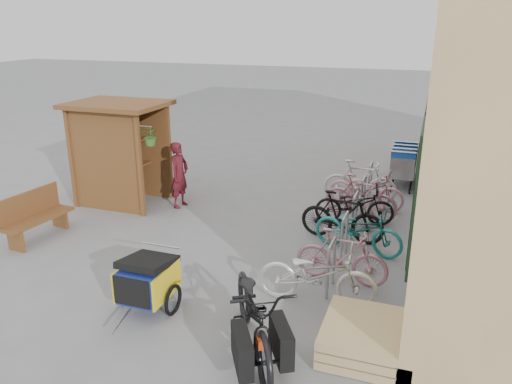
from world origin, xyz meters
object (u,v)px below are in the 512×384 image
(child_trailer, at_px, (147,279))
(bike_5, at_px, (361,197))
(bench, at_px, (34,215))
(bike_7, at_px, (360,182))
(bike_0, at_px, (317,274))
(bike_6, at_px, (366,189))
(shopping_carts, at_px, (405,159))
(pallet_stack, at_px, (362,337))
(kiosk, at_px, (116,139))
(bike_4, at_px, (354,205))
(bike_1, at_px, (342,256))
(bike_2, at_px, (358,229))
(person_kiosk, at_px, (179,175))
(bike_3, at_px, (342,216))
(cargo_bike, at_px, (255,314))

(child_trailer, bearing_deg, bike_5, 62.57)
(bench, xyz_separation_m, bike_7, (5.79, 4.27, 0.03))
(bike_0, distance_m, bike_7, 4.77)
(bike_0, bearing_deg, bike_6, -7.16)
(shopping_carts, xyz_separation_m, child_trailer, (-3.19, -7.75, -0.16))
(bench, bearing_deg, pallet_stack, -6.27)
(kiosk, bearing_deg, bike_4, 5.06)
(bike_1, height_order, bike_5, bike_5)
(bike_7, bearing_deg, bike_2, -175.31)
(kiosk, xyz_separation_m, bike_1, (5.68, -2.11, -1.09))
(bike_0, bearing_deg, shopping_carts, -12.29)
(kiosk, relative_size, bike_4, 1.50)
(shopping_carts, xyz_separation_m, person_kiosk, (-4.80, -3.65, 0.12))
(bike_3, relative_size, bike_7, 0.97)
(bike_5, bearing_deg, bike_7, 20.10)
(bench, relative_size, bike_6, 0.88)
(bike_2, bearing_deg, bike_6, 16.77)
(bike_0, height_order, bike_5, bike_5)
(bike_0, bearing_deg, bike_5, -7.00)
(kiosk, distance_m, shopping_carts, 7.42)
(bike_0, relative_size, bike_6, 1.04)
(bike_1, bearing_deg, bike_5, 5.48)
(kiosk, distance_m, bench, 2.64)
(pallet_stack, xyz_separation_m, bike_0, (-0.83, 0.99, 0.27))
(bike_0, height_order, bike_7, bike_7)
(child_trailer, height_order, cargo_bike, cargo_bike)
(child_trailer, distance_m, person_kiosk, 4.41)
(child_trailer, bearing_deg, pallet_stack, 0.36)
(pallet_stack, distance_m, bike_1, 1.87)
(bike_5, height_order, bike_7, bike_7)
(person_kiosk, relative_size, bike_3, 0.92)
(kiosk, distance_m, bike_1, 6.16)
(bike_6, bearing_deg, child_trailer, 163.92)
(bike_4, bearing_deg, bike_7, -5.66)
(shopping_carts, distance_m, bike_1, 6.00)
(person_kiosk, bearing_deg, pallet_stack, -123.18)
(person_kiosk, bearing_deg, shopping_carts, -45.58)
(kiosk, bearing_deg, child_trailer, -51.58)
(bike_5, bearing_deg, bike_4, -179.78)
(bike_0, distance_m, bike_3, 2.44)
(child_trailer, bearing_deg, bike_3, 56.29)
(bike_2, distance_m, bike_6, 2.40)
(bike_1, distance_m, bike_3, 1.70)
(kiosk, relative_size, child_trailer, 1.66)
(pallet_stack, height_order, bike_3, bike_3)
(pallet_stack, bearing_deg, kiosk, 148.34)
(child_trailer, bearing_deg, shopping_carts, 67.62)
(kiosk, bearing_deg, shopping_carts, 31.57)
(bike_0, distance_m, bike_1, 0.80)
(kiosk, height_order, bench, kiosk)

